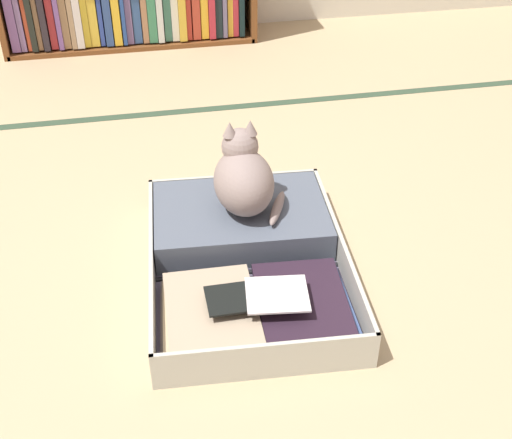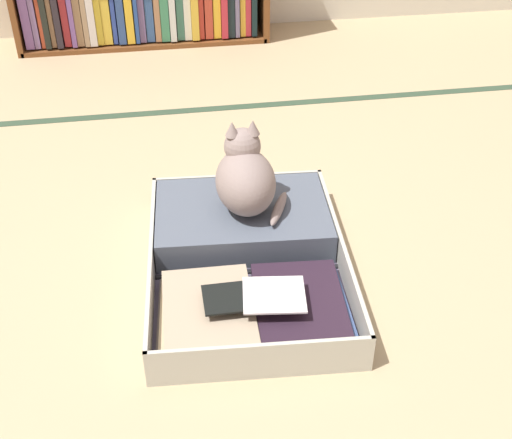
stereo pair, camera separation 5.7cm
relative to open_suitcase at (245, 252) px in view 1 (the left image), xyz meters
The scene contains 4 objects.
ground_plane 0.27m from the open_suitcase, 122.61° to the right, with size 10.00×10.00×0.00m, color tan.
tatami_border 1.13m from the open_suitcase, 97.33° to the left, with size 4.80×0.05×0.00m.
open_suitcase is the anchor object (origin of this frame).
black_cat 0.23m from the open_suitcase, 80.87° to the left, with size 0.25×0.27×0.29m.
Camera 1 is at (-0.15, -1.42, 1.37)m, focal length 47.53 mm.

